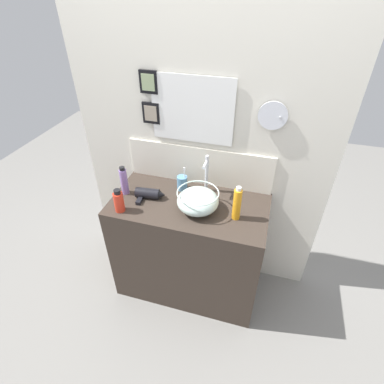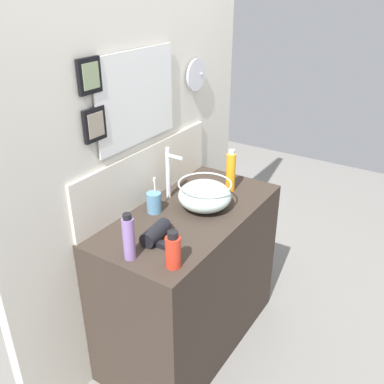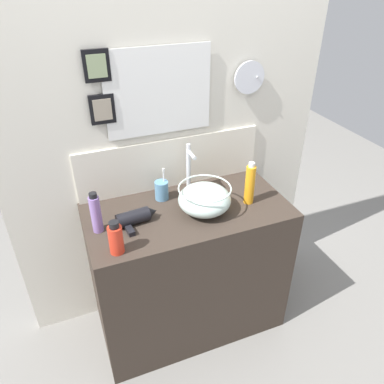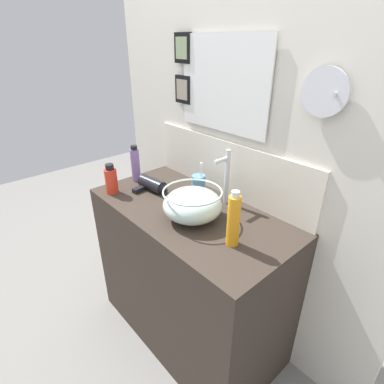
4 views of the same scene
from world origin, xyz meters
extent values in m
plane|color=gray|center=(0.00, 0.00, 0.00)|extent=(6.00, 6.00, 0.00)
cube|color=#382D26|center=(0.00, 0.00, 0.41)|extent=(1.03, 0.52, 0.82)
cube|color=silver|center=(0.00, 0.29, 1.22)|extent=(1.74, 0.06, 2.44)
cube|color=silver|center=(0.00, 0.25, 0.96)|extent=(1.01, 0.02, 0.28)
cube|color=white|center=(-0.05, 0.26, 1.36)|extent=(0.47, 0.01, 0.36)
cube|color=white|center=(-0.05, 0.25, 1.36)|extent=(0.53, 0.01, 0.42)
cylinder|color=silver|center=(0.43, 0.24, 1.38)|extent=(0.17, 0.01, 0.17)
cylinder|color=silver|center=(0.48, 0.26, 1.38)|extent=(0.01, 0.06, 0.01)
cube|color=black|center=(-0.33, 0.25, 1.50)|extent=(0.12, 0.02, 0.14)
cube|color=gray|center=(-0.33, 0.24, 1.50)|extent=(0.08, 0.01, 0.10)
cube|color=black|center=(-0.33, 0.25, 1.31)|extent=(0.12, 0.02, 0.14)
cube|color=gray|center=(-0.33, 0.24, 1.31)|extent=(0.08, 0.01, 0.10)
ellipsoid|color=silver|center=(0.07, -0.04, 0.89)|extent=(0.26, 0.26, 0.14)
torus|color=silver|center=(0.07, -0.04, 0.96)|extent=(0.26, 0.26, 0.01)
torus|color=#B2B7BC|center=(0.07, -0.04, 0.83)|extent=(0.10, 0.10, 0.01)
cylinder|color=silver|center=(0.07, 0.18, 0.94)|extent=(0.02, 0.02, 0.24)
cylinder|color=silver|center=(0.07, 0.13, 1.06)|extent=(0.02, 0.09, 0.02)
cylinder|color=silver|center=(0.07, 0.18, 1.08)|extent=(0.02, 0.02, 0.03)
cylinder|color=black|center=(-0.28, -0.01, 0.86)|extent=(0.16, 0.09, 0.07)
cone|color=black|center=(-0.19, 0.00, 0.86)|extent=(0.05, 0.06, 0.06)
cube|color=black|center=(-0.32, -0.06, 0.83)|extent=(0.04, 0.09, 0.02)
cylinder|color=#598CB2|center=(-0.09, 0.15, 0.87)|extent=(0.07, 0.07, 0.10)
cylinder|color=white|center=(-0.08, 0.15, 0.90)|extent=(0.01, 0.01, 0.15)
cube|color=white|center=(-0.08, 0.15, 0.99)|extent=(0.01, 0.01, 0.02)
cylinder|color=orange|center=(0.32, -0.05, 0.93)|extent=(0.05, 0.05, 0.21)
cylinder|color=silver|center=(0.32, -0.05, 1.04)|extent=(0.03, 0.03, 0.02)
cylinder|color=red|center=(-0.40, -0.18, 0.89)|extent=(0.06, 0.06, 0.13)
cylinder|color=black|center=(-0.40, -0.18, 0.97)|extent=(0.04, 0.04, 0.03)
cylinder|color=#8C6BB2|center=(-0.45, -0.01, 0.91)|extent=(0.05, 0.05, 0.18)
cylinder|color=black|center=(-0.45, -0.01, 1.02)|extent=(0.04, 0.04, 0.02)
camera|label=1|loc=(0.45, -1.46, 2.05)|focal=28.00mm
camera|label=2|loc=(-1.52, -1.00, 1.85)|focal=40.00mm
camera|label=3|loc=(-0.55, -1.45, 1.91)|focal=35.00mm
camera|label=4|loc=(0.93, -0.81, 1.54)|focal=28.00mm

